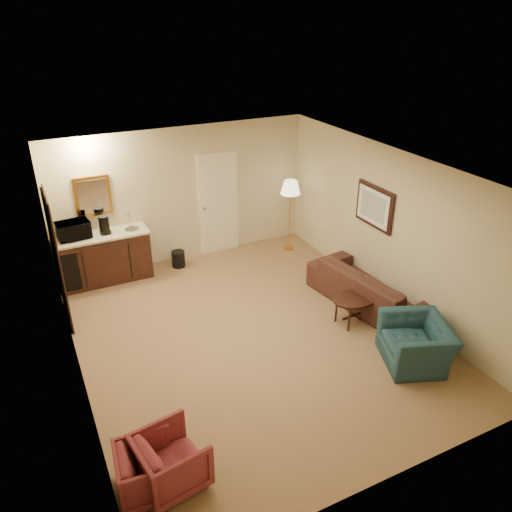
{
  "coord_description": "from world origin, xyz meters",
  "views": [
    {
      "loc": [
        -2.72,
        -5.7,
        4.56
      ],
      "look_at": [
        0.32,
        0.5,
        1.06
      ],
      "focal_mm": 35.0,
      "sensor_mm": 36.0,
      "label": 1
    }
  ],
  "objects_px": {
    "teal_armchair": "(417,337)",
    "rose_chair_near": "(147,468)",
    "floor_lamp": "(290,215)",
    "waste_bin": "(178,259)",
    "coffee_table": "(355,310)",
    "microwave": "(73,228)",
    "wetbar_cabinet": "(104,258)",
    "rose_chair_far": "(171,458)",
    "sofa": "(372,282)",
    "coffee_maker": "(104,225)"
  },
  "relations": [
    {
      "from": "teal_armchair",
      "to": "rose_chair_near",
      "type": "xyz_separation_m",
      "value": [
        -3.94,
        -0.41,
        -0.11
      ]
    },
    {
      "from": "rose_chair_near",
      "to": "floor_lamp",
      "type": "distance_m",
      "value": 6.07
    },
    {
      "from": "rose_chair_near",
      "to": "waste_bin",
      "type": "relative_size",
      "value": 1.95
    },
    {
      "from": "floor_lamp",
      "to": "coffee_table",
      "type": "bearing_deg",
      "value": -97.66
    },
    {
      "from": "microwave",
      "to": "coffee_table",
      "type": "bearing_deg",
      "value": -46.67
    },
    {
      "from": "floor_lamp",
      "to": "teal_armchair",
      "type": "bearing_deg",
      "value": -93.09
    },
    {
      "from": "floor_lamp",
      "to": "waste_bin",
      "type": "relative_size",
      "value": 4.66
    },
    {
      "from": "wetbar_cabinet",
      "to": "waste_bin",
      "type": "bearing_deg",
      "value": -2.97
    },
    {
      "from": "rose_chair_far",
      "to": "sofa",
      "type": "bearing_deg",
      "value": -73.78
    },
    {
      "from": "floor_lamp",
      "to": "coffee_maker",
      "type": "relative_size",
      "value": 4.46
    },
    {
      "from": "teal_armchair",
      "to": "rose_chair_far",
      "type": "xyz_separation_m",
      "value": [
        -3.69,
        -0.43,
        -0.08
      ]
    },
    {
      "from": "wetbar_cabinet",
      "to": "rose_chair_near",
      "type": "bearing_deg",
      "value": -96.05
    },
    {
      "from": "sofa",
      "to": "coffee_maker",
      "type": "relative_size",
      "value": 6.86
    },
    {
      "from": "teal_armchair",
      "to": "rose_chair_near",
      "type": "relative_size",
      "value": 1.56
    },
    {
      "from": "rose_chair_near",
      "to": "coffee_table",
      "type": "bearing_deg",
      "value": -61.62
    },
    {
      "from": "wetbar_cabinet",
      "to": "rose_chair_far",
      "type": "distance_m",
      "value": 4.74
    },
    {
      "from": "rose_chair_near",
      "to": "floor_lamp",
      "type": "bearing_deg",
      "value": -37.97
    },
    {
      "from": "rose_chair_far",
      "to": "waste_bin",
      "type": "distance_m",
      "value": 4.94
    },
    {
      "from": "rose_chair_near",
      "to": "rose_chair_far",
      "type": "bearing_deg",
      "value": -88.1
    },
    {
      "from": "rose_chair_far",
      "to": "waste_bin",
      "type": "xyz_separation_m",
      "value": [
        1.6,
        4.67,
        -0.18
      ]
    },
    {
      "from": "teal_armchair",
      "to": "coffee_table",
      "type": "distance_m",
      "value": 1.22
    },
    {
      "from": "rose_chair_near",
      "to": "coffee_maker",
      "type": "height_order",
      "value": "coffee_maker"
    },
    {
      "from": "teal_armchair",
      "to": "waste_bin",
      "type": "height_order",
      "value": "teal_armchair"
    },
    {
      "from": "rose_chair_near",
      "to": "waste_bin",
      "type": "bearing_deg",
      "value": -16.29
    },
    {
      "from": "teal_armchair",
      "to": "microwave",
      "type": "xyz_separation_m",
      "value": [
        -3.88,
        4.35,
        0.68
      ]
    },
    {
      "from": "coffee_maker",
      "to": "microwave",
      "type": "bearing_deg",
      "value": 159.65
    },
    {
      "from": "teal_armchair",
      "to": "coffee_maker",
      "type": "height_order",
      "value": "coffee_maker"
    },
    {
      "from": "floor_lamp",
      "to": "waste_bin",
      "type": "bearing_deg",
      "value": 173.82
    },
    {
      "from": "wetbar_cabinet",
      "to": "teal_armchair",
      "type": "distance_m",
      "value": 5.51
    },
    {
      "from": "wetbar_cabinet",
      "to": "coffee_maker",
      "type": "distance_m",
      "value": 0.63
    },
    {
      "from": "teal_armchair",
      "to": "waste_bin",
      "type": "relative_size",
      "value": 3.04
    },
    {
      "from": "sofa",
      "to": "teal_armchair",
      "type": "height_order",
      "value": "sofa"
    },
    {
      "from": "rose_chair_far",
      "to": "coffee_maker",
      "type": "bearing_deg",
      "value": -12.95
    },
    {
      "from": "waste_bin",
      "to": "microwave",
      "type": "relative_size",
      "value": 0.58
    },
    {
      "from": "coffee_table",
      "to": "sofa",
      "type": "bearing_deg",
      "value": 28.66
    },
    {
      "from": "floor_lamp",
      "to": "sofa",
      "type": "bearing_deg",
      "value": -86.76
    },
    {
      "from": "rose_chair_far",
      "to": "waste_bin",
      "type": "bearing_deg",
      "value": -27.87
    },
    {
      "from": "microwave",
      "to": "sofa",
      "type": "bearing_deg",
      "value": -40.49
    },
    {
      "from": "wetbar_cabinet",
      "to": "sofa",
      "type": "bearing_deg",
      "value": -36.71
    },
    {
      "from": "sofa",
      "to": "teal_armchair",
      "type": "xyz_separation_m",
      "value": [
        -0.36,
        -1.47,
        -0.02
      ]
    },
    {
      "from": "sofa",
      "to": "coffee_maker",
      "type": "bearing_deg",
      "value": 44.19
    },
    {
      "from": "sofa",
      "to": "coffee_maker",
      "type": "height_order",
      "value": "coffee_maker"
    },
    {
      "from": "sofa",
      "to": "coffee_table",
      "type": "relative_size",
      "value": 2.93
    },
    {
      "from": "microwave",
      "to": "coffee_maker",
      "type": "bearing_deg",
      "value": -11.27
    },
    {
      "from": "coffee_table",
      "to": "microwave",
      "type": "bearing_deg",
      "value": 139.63
    },
    {
      "from": "sofa",
      "to": "waste_bin",
      "type": "relative_size",
      "value": 7.16
    },
    {
      "from": "floor_lamp",
      "to": "microwave",
      "type": "height_order",
      "value": "floor_lamp"
    },
    {
      "from": "teal_armchair",
      "to": "coffee_maker",
      "type": "distance_m",
      "value": 5.5
    },
    {
      "from": "coffee_maker",
      "to": "rose_chair_near",
      "type": "bearing_deg",
      "value": -112.41
    },
    {
      "from": "coffee_table",
      "to": "microwave",
      "type": "height_order",
      "value": "microwave"
    }
  ]
}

